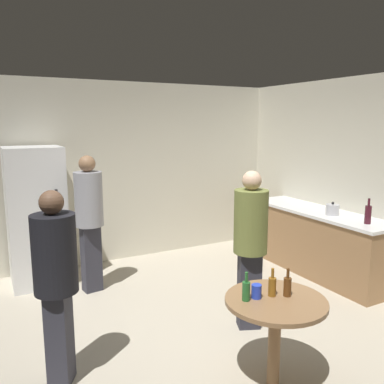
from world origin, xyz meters
TOP-DOWN VIEW (x-y plane):
  - ground_plane at (0.00, 0.00)m, footprint 5.20×5.20m
  - wall_back at (0.00, 2.63)m, footprint 5.32×0.06m
  - refrigerator at (-1.23, 2.20)m, footprint 0.70×0.68m
  - kitchen_counter at (2.28, 0.75)m, footprint 0.64×2.23m
  - kettle at (2.23, 0.47)m, footprint 0.24×0.17m
  - wine_bottle_on_counter at (2.24, -0.07)m, footprint 0.08×0.08m
  - foreground_table at (0.15, -0.91)m, footprint 0.80×0.80m
  - beer_bottle_amber at (0.16, -0.84)m, footprint 0.06×0.06m
  - beer_bottle_brown at (0.27, -0.90)m, footprint 0.06×0.06m
  - beer_bottle_green at (-0.07, -0.81)m, footprint 0.06×0.06m
  - plastic_cup_blue at (0.03, -0.82)m, footprint 0.08×0.08m
  - person_in_gray_shirt at (-0.68, 1.62)m, footprint 0.38×0.38m
  - person_in_black_shirt at (-1.36, -0.08)m, footprint 0.46×0.46m
  - person_in_olive_shirt at (0.53, -0.05)m, footprint 0.44×0.44m

SIDE VIEW (x-z plane):
  - ground_plane at x=0.00m, z-range -0.10..0.00m
  - kitchen_counter at x=2.28m, z-range 0.00..0.90m
  - foreground_table at x=0.15m, z-range 0.26..1.00m
  - plastic_cup_blue at x=0.03m, z-range 0.73..0.85m
  - beer_bottle_amber at x=0.16m, z-range 0.70..0.93m
  - beer_bottle_brown at x=0.27m, z-range 0.70..0.93m
  - beer_bottle_green at x=-0.07m, z-range 0.70..0.93m
  - refrigerator at x=-1.23m, z-range 0.00..1.80m
  - person_in_black_shirt at x=-1.36m, z-range 0.13..1.73m
  - person_in_olive_shirt at x=0.53m, z-range 0.14..1.77m
  - kettle at x=2.23m, z-range 0.88..1.06m
  - person_in_gray_shirt at x=-0.68m, z-range 0.15..1.86m
  - wine_bottle_on_counter at x=2.24m, z-range 0.86..1.17m
  - wall_back at x=0.00m, z-range 0.00..2.70m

